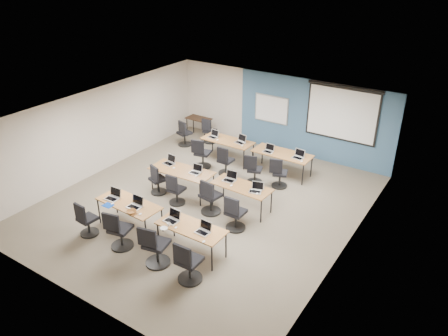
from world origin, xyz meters
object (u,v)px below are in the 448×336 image
Objects in this scene: laptop_1 at (135,204)px; laptop_3 at (204,230)px; task_chair_2 at (155,249)px; spare_chair_b at (184,135)px; training_table_back_right at (282,154)px; laptop_10 at (269,150)px; training_table_mid_left at (182,171)px; training_table_front_left at (129,204)px; task_chair_9 at (225,163)px; projector_screen at (342,110)px; laptop_5 at (196,171)px; training_table_front_right at (191,229)px; task_chair_1 at (119,233)px; laptop_4 at (170,161)px; task_chair_8 at (202,156)px; task_chair_4 at (157,182)px; task_chair_11 at (279,175)px; utility_table at (199,120)px; spare_chair_a at (209,133)px; laptop_11 at (298,156)px; laptop_2 at (172,218)px; laptop_6 at (230,178)px; task_chair_10 at (254,172)px; training_table_mid_right at (242,187)px; task_chair_0 at (86,222)px; task_chair_5 at (176,192)px; task_chair_6 at (210,199)px; task_chair_7 at (235,216)px; training_table_back_left at (227,141)px; laptop_8 at (213,136)px; task_chair_3 at (188,265)px; laptop_7 at (256,189)px; laptop_0 at (113,196)px; whiteboard at (271,109)px.

laptop_3 is at bearing 1.43° from laptop_1.
laptop_1 is at bearing 137.42° from task_chair_2.
training_table_back_right is at bearing 15.59° from spare_chair_b.
training_table_mid_left is at bearing -119.09° from laptop_10.
task_chair_9 reaches higher than training_table_front_left.
projector_screen is 2.46× the size of spare_chair_b.
laptop_3 is 2.94m from laptop_5.
training_table_front_right is (-1.16, -6.43, -1.21)m from projector_screen.
laptop_4 is (-0.97, 3.09, 0.37)m from task_chair_1.
training_table_back_right is 5.29× the size of laptop_1.
laptop_1 is at bearing -85.98° from training_table_mid_left.
laptop_3 is (0.36, -0.01, 0.11)m from training_table_front_right.
task_chair_8 is at bearing 130.26° from laptop_3.
task_chair_11 reaches higher than task_chair_4.
spare_chair_a is at bearing -20.54° from utility_table.
training_table_mid_left is at bearing -127.29° from laptop_11.
laptop_6 is at bearing 92.67° from laptop_2.
laptop_5 reaches higher than task_chair_10.
laptop_10 reaches higher than training_table_mid_right.
task_chair_0 is 2.55m from task_chair_5.
training_table_mid_left is 4.28m from utility_table.
training_table_mid_left is 1.84× the size of task_chair_6.
task_chair_7 reaches higher than laptop_10.
task_chair_5 is (0.34, -3.20, -0.30)m from training_table_back_left.
projector_screen reaches higher than task_chair_5.
task_chair_8 is at bearing 116.65° from laptop_5.
training_table_mid_left is 5.66× the size of laptop_11.
task_chair_9 reaches higher than task_chair_0.
utility_table reaches higher than training_table_back_left.
laptop_3 reaches higher than task_chair_9.
laptop_2 reaches higher than laptop_6.
training_table_front_right is 5.18× the size of laptop_8.
task_chair_3 reaches higher than training_table_front_left.
laptop_5 is at bearing 162.17° from laptop_7.
task_chair_4 is 2.94× the size of laptop_7.
laptop_5 is (0.43, 2.26, 0.11)m from training_table_front_left.
laptop_4 is at bearing 107.30° from training_table_front_left.
task_chair_1 reaches higher than laptop_6.
laptop_1 is 0.34× the size of task_chair_6.
spare_chair_b is at bearing 175.76° from training_table_back_left.
projector_screen reaches higher than laptop_0.
task_chair_2 is 3.76m from laptop_4.
training_table_mid_right is 1.87m from task_chair_5.
laptop_3 is at bearing -61.58° from spare_chair_a.
whiteboard reaches higher than spare_chair_a.
training_table_mid_right is 2.50m from laptop_4.
training_table_mid_left is 2.00× the size of utility_table.
projector_screen reaches higher than task_chair_0.
task_chair_5 is 2.93× the size of laptop_7.
laptop_6 reaches higher than task_chair_10.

